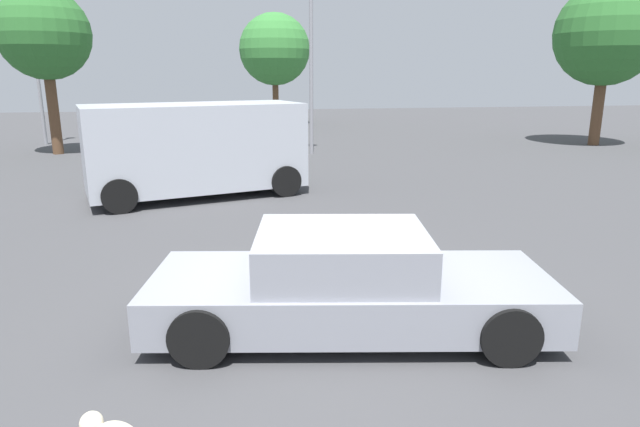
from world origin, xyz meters
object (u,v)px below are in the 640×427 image
at_px(van_white, 195,147).
at_px(sedan_foreground, 348,285).
at_px(light_post_near, 34,47).
at_px(light_post_mid, 311,36).

bearing_deg(van_white, sedan_foreground, 89.22).
height_order(light_post_near, light_post_mid, light_post_mid).
xyz_separation_m(sedan_foreground, light_post_near, (-8.79, 19.06, 3.44)).
distance_m(van_white, light_post_mid, 8.32).
height_order(sedan_foreground, light_post_near, light_post_near).
bearing_deg(light_post_mid, sedan_foreground, -97.59).
bearing_deg(light_post_near, van_white, -59.30).
xyz_separation_m(sedan_foreground, light_post_mid, (1.91, 14.33, 3.68)).
relative_size(light_post_near, light_post_mid, 0.93).
bearing_deg(van_white, light_post_near, -74.86).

